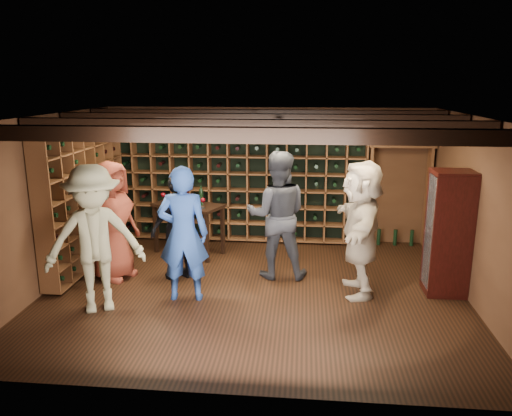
# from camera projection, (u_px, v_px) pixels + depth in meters

# --- Properties ---
(ground) EXTENTS (6.00, 6.00, 0.00)m
(ground) POSITION_uv_depth(u_px,v_px,m) (254.00, 290.00, 7.26)
(ground) COLOR black
(ground) RESTS_ON ground
(room_shell) EXTENTS (6.00, 6.00, 6.00)m
(room_shell) POSITION_uv_depth(u_px,v_px,m) (254.00, 122.00, 6.71)
(room_shell) COLOR #4C2C1A
(room_shell) RESTS_ON ground
(wine_rack_back) EXTENTS (4.65, 0.30, 2.20)m
(wine_rack_back) POSITION_uv_depth(u_px,v_px,m) (238.00, 181.00, 9.27)
(wine_rack_back) COLOR brown
(wine_rack_back) RESTS_ON ground
(wine_rack_left) EXTENTS (0.30, 2.65, 2.20)m
(wine_rack_left) POSITION_uv_depth(u_px,v_px,m) (85.00, 197.00, 8.04)
(wine_rack_left) COLOR brown
(wine_rack_left) RESTS_ON ground
(crate_shelf) EXTENTS (1.20, 0.32, 2.07)m
(crate_shelf) POSITION_uv_depth(u_px,v_px,m) (401.00, 162.00, 8.89)
(crate_shelf) COLOR brown
(crate_shelf) RESTS_ON ground
(display_cabinet) EXTENTS (0.55, 0.50, 1.75)m
(display_cabinet) POSITION_uv_depth(u_px,v_px,m) (448.00, 236.00, 6.99)
(display_cabinet) COLOR black
(display_cabinet) RESTS_ON ground
(man_blue_shirt) EXTENTS (0.73, 0.53, 1.88)m
(man_blue_shirt) POSITION_uv_depth(u_px,v_px,m) (183.00, 234.00, 6.78)
(man_blue_shirt) COLOR navy
(man_blue_shirt) RESTS_ON ground
(man_grey_suit) EXTENTS (0.98, 0.78, 1.96)m
(man_grey_suit) POSITION_uv_depth(u_px,v_px,m) (277.00, 215.00, 7.58)
(man_grey_suit) COLOR black
(man_grey_suit) RESTS_ON ground
(guest_red_floral) EXTENTS (0.85, 1.04, 1.83)m
(guest_red_floral) POSITION_uv_depth(u_px,v_px,m) (113.00, 221.00, 7.53)
(guest_red_floral) COLOR maroon
(guest_red_floral) RESTS_ON ground
(guest_woman_black) EXTENTS (0.94, 0.94, 1.60)m
(guest_woman_black) POSITION_uv_depth(u_px,v_px,m) (179.00, 228.00, 7.52)
(guest_woman_black) COLOR black
(guest_woman_black) RESTS_ON ground
(guest_khaki) EXTENTS (1.45, 1.19, 1.95)m
(guest_khaki) POSITION_uv_depth(u_px,v_px,m) (95.00, 239.00, 6.43)
(guest_khaki) COLOR #807958
(guest_khaki) RESTS_ON ground
(guest_beige) EXTENTS (0.58, 1.79, 1.92)m
(guest_beige) POSITION_uv_depth(u_px,v_px,m) (361.00, 228.00, 6.97)
(guest_beige) COLOR tan
(guest_beige) RESTS_ON ground
(tasting_table) EXTENTS (1.32, 1.01, 1.17)m
(tasting_table) POSITION_uv_depth(u_px,v_px,m) (188.00, 210.00, 8.66)
(tasting_table) COLOR black
(tasting_table) RESTS_ON ground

